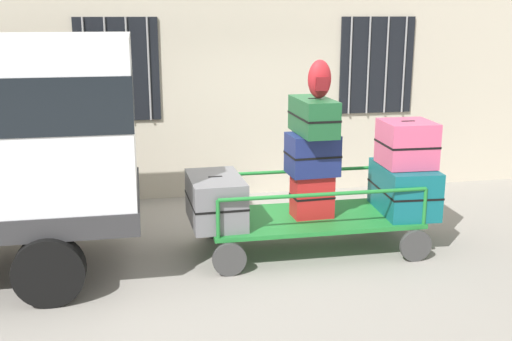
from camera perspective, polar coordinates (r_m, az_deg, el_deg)
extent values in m
plane|color=gray|center=(7.63, 1.40, -7.14)|extent=(40.00, 40.00, 0.00)
cube|color=#BCB29E|center=(9.55, -1.76, 12.60)|extent=(12.00, 0.30, 5.00)
cube|color=black|center=(9.29, -12.73, 9.12)|extent=(1.20, 0.04, 1.50)
cylinder|color=gray|center=(9.28, -15.54, 8.95)|extent=(0.03, 0.03, 1.50)
cylinder|color=gray|center=(9.26, -13.67, 9.05)|extent=(0.03, 0.03, 1.50)
cylinder|color=gray|center=(9.25, -11.79, 9.15)|extent=(0.03, 0.03, 1.50)
cylinder|color=gray|center=(9.25, -9.91, 9.24)|extent=(0.03, 0.03, 1.50)
cube|color=black|center=(10.01, 11.14, 9.56)|extent=(1.20, 0.04, 1.50)
cylinder|color=gray|center=(9.81, 8.75, 9.57)|extent=(0.03, 0.03, 1.50)
cylinder|color=gray|center=(9.92, 10.41, 9.55)|extent=(0.03, 0.03, 1.50)
cylinder|color=gray|center=(10.03, 12.03, 9.52)|extent=(0.03, 0.03, 1.50)
cylinder|color=gray|center=(10.15, 13.62, 9.49)|extent=(0.03, 0.03, 1.50)
cylinder|color=black|center=(6.42, -18.66, -8.85)|extent=(0.70, 0.22, 0.70)
cube|color=#1E722D|center=(7.46, 5.16, -4.40)|extent=(2.48, 1.14, 0.05)
cylinder|color=#383838|center=(7.39, 14.60, -6.77)|extent=(0.38, 0.06, 0.38)
cylinder|color=#383838|center=(8.40, 11.21, -3.99)|extent=(0.38, 0.06, 0.38)
cylinder|color=#383838|center=(6.78, -2.49, -8.26)|extent=(0.38, 0.06, 0.38)
cylinder|color=#383838|center=(7.87, -3.75, -5.01)|extent=(0.38, 0.06, 0.38)
cylinder|color=#1E722D|center=(7.35, 15.40, -3.24)|extent=(0.04, 0.04, 0.43)
cylinder|color=#1E722D|center=(8.26, 12.22, -1.09)|extent=(0.04, 0.04, 0.43)
cylinder|color=#1E722D|center=(6.67, -3.55, -4.54)|extent=(0.04, 0.04, 0.43)
cylinder|color=#1E722D|center=(7.66, -4.57, -2.02)|extent=(0.04, 0.04, 0.43)
cylinder|color=#1E722D|center=(6.85, 6.45, -2.22)|extent=(2.40, 0.04, 0.04)
cylinder|color=#1E722D|center=(7.82, 4.17, -0.05)|extent=(2.40, 0.04, 0.04)
cube|color=slate|center=(7.14, -3.77, -2.73)|extent=(0.63, 0.96, 0.55)
cube|color=black|center=(7.14, -3.77, -2.73)|extent=(0.64, 0.97, 0.02)
cube|color=black|center=(7.06, -3.81, -0.63)|extent=(0.16, 0.04, 0.02)
cube|color=#B21E1E|center=(7.37, 5.23, -2.36)|extent=(0.49, 0.33, 0.51)
cube|color=black|center=(7.37, 5.23, -2.36)|extent=(0.50, 0.35, 0.02)
cube|color=black|center=(7.30, 5.27, -0.46)|extent=(0.16, 0.04, 0.02)
cube|color=navy|center=(7.27, 5.26, 1.52)|extent=(0.59, 0.48, 0.48)
cube|color=black|center=(7.27, 5.26, 1.52)|extent=(0.60, 0.49, 0.02)
cube|color=black|center=(7.22, 5.30, 3.34)|extent=(0.16, 0.04, 0.02)
cube|color=#194C28|center=(7.17, 5.36, 5.04)|extent=(0.41, 0.84, 0.41)
cube|color=black|center=(7.17, 5.36, 5.04)|extent=(0.42, 0.85, 0.02)
cube|color=black|center=(7.14, 5.40, 6.64)|extent=(0.13, 0.03, 0.02)
cube|color=#0F5960|center=(7.74, 13.58, -1.65)|extent=(0.66, 1.02, 0.58)
cube|color=black|center=(7.74, 13.58, -1.65)|extent=(0.67, 1.03, 0.02)
cube|color=black|center=(7.66, 13.70, 0.39)|extent=(0.16, 0.04, 0.02)
cube|color=#CC4C72|center=(7.60, 13.83, 2.45)|extent=(0.61, 0.64, 0.54)
cube|color=black|center=(7.60, 13.83, 2.45)|extent=(0.62, 0.65, 0.02)
cube|color=black|center=(7.55, 13.95, 4.42)|extent=(0.16, 0.04, 0.02)
ellipsoid|color=maroon|center=(7.08, 5.92, 8.45)|extent=(0.27, 0.19, 0.44)
cube|color=maroon|center=(6.99, 6.13, 8.01)|extent=(0.14, 0.06, 0.15)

